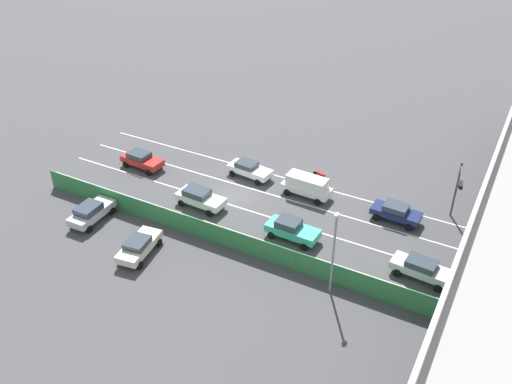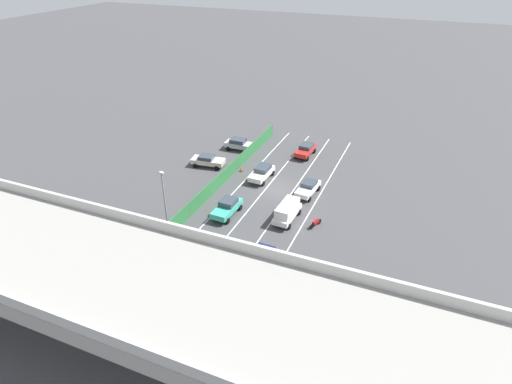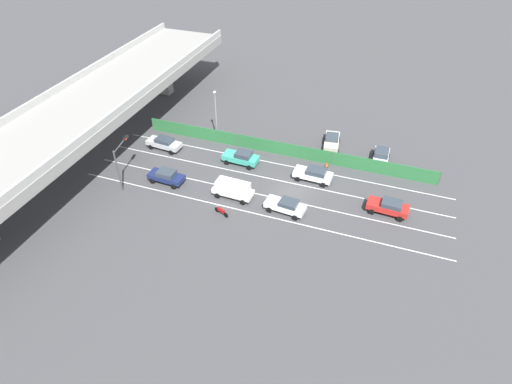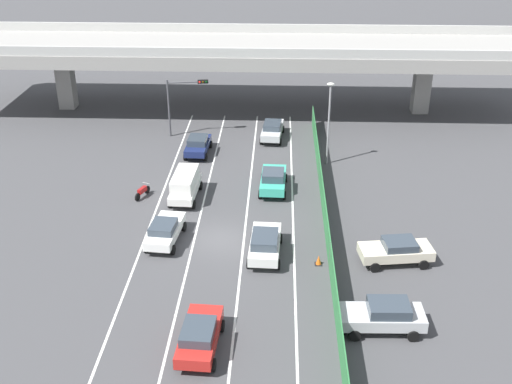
{
  "view_description": "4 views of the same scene",
  "coord_description": "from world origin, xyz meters",
  "px_view_note": "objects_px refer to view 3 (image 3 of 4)",
  "views": [
    {
      "loc": [
        37.77,
        22.6,
        28.79
      ],
      "look_at": [
        0.59,
        2.52,
        1.43
      ],
      "focal_mm": 39.25,
      "sensor_mm": 36.0,
      "label": 1
    },
    {
      "loc": [
        -15.43,
        44.01,
        26.57
      ],
      "look_at": [
        1.27,
        4.44,
        1.77
      ],
      "focal_mm": 30.38,
      "sensor_mm": 36.0,
      "label": 2
    },
    {
      "loc": [
        -37.87,
        -9.36,
        30.7
      ],
      "look_at": [
        -2.9,
        3.22,
        1.28
      ],
      "focal_mm": 30.04,
      "sensor_mm": 36.0,
      "label": 3
    },
    {
      "loc": [
        3.85,
        -35.69,
        21.47
      ],
      "look_at": [
        2.3,
        3.99,
        1.57
      ],
      "focal_mm": 43.88,
      "sensor_mm": 36.0,
      "label": 4
    }
  ],
  "objects_px": {
    "car_sedan_silver": "(164,143)",
    "traffic_cone": "(327,164)",
    "car_sedan_red": "(389,206)",
    "car_taxi_teal": "(241,157)",
    "motorcycle": "(221,211)",
    "street_lamp": "(216,111)",
    "traffic_light": "(121,156)",
    "parked_wagon_silver": "(381,157)",
    "car_van_white": "(233,189)",
    "parked_sedan_cream": "(332,141)",
    "car_sedan_navy": "(166,176)",
    "car_sedan_white": "(286,205)",
    "car_hatchback_white": "(314,174)"
  },
  "relations": [
    {
      "from": "car_van_white",
      "to": "parked_sedan_cream",
      "type": "height_order",
      "value": "car_van_white"
    },
    {
      "from": "parked_sedan_cream",
      "to": "traffic_light",
      "type": "height_order",
      "value": "traffic_light"
    },
    {
      "from": "car_van_white",
      "to": "traffic_light",
      "type": "xyz_separation_m",
      "value": [
        -1.89,
        12.83,
        2.68
      ]
    },
    {
      "from": "parked_wagon_silver",
      "to": "car_taxi_teal",
      "type": "bearing_deg",
      "value": 110.22
    },
    {
      "from": "car_sedan_red",
      "to": "parked_wagon_silver",
      "type": "relative_size",
      "value": 1.0
    },
    {
      "from": "car_sedan_silver",
      "to": "traffic_light",
      "type": "relative_size",
      "value": 0.89
    },
    {
      "from": "car_sedan_white",
      "to": "street_lamp",
      "type": "height_order",
      "value": "street_lamp"
    },
    {
      "from": "parked_wagon_silver",
      "to": "car_sedan_silver",
      "type": "bearing_deg",
      "value": 103.0
    },
    {
      "from": "car_hatchback_white",
      "to": "street_lamp",
      "type": "bearing_deg",
      "value": 71.77
    },
    {
      "from": "car_hatchback_white",
      "to": "car_van_white",
      "type": "relative_size",
      "value": 0.98
    },
    {
      "from": "motorcycle",
      "to": "parked_wagon_silver",
      "type": "xyz_separation_m",
      "value": [
        15.87,
        -14.92,
        0.49
      ]
    },
    {
      "from": "car_sedan_white",
      "to": "car_sedan_navy",
      "type": "relative_size",
      "value": 1.05
    },
    {
      "from": "car_hatchback_white",
      "to": "car_taxi_teal",
      "type": "height_order",
      "value": "car_taxi_teal"
    },
    {
      "from": "car_sedan_red",
      "to": "car_taxi_teal",
      "type": "relative_size",
      "value": 0.99
    },
    {
      "from": "car_sedan_silver",
      "to": "traffic_cone",
      "type": "height_order",
      "value": "car_sedan_silver"
    },
    {
      "from": "parked_sedan_cream",
      "to": "car_sedan_red",
      "type": "bearing_deg",
      "value": -142.74
    },
    {
      "from": "traffic_light",
      "to": "car_sedan_navy",
      "type": "bearing_deg",
      "value": -67.58
    },
    {
      "from": "car_van_white",
      "to": "parked_wagon_silver",
      "type": "bearing_deg",
      "value": -49.72
    },
    {
      "from": "parked_sedan_cream",
      "to": "street_lamp",
      "type": "bearing_deg",
      "value": 102.53
    },
    {
      "from": "parked_wagon_silver",
      "to": "traffic_cone",
      "type": "height_order",
      "value": "parked_wagon_silver"
    },
    {
      "from": "car_sedan_silver",
      "to": "traffic_cone",
      "type": "bearing_deg",
      "value": -81.32
    },
    {
      "from": "parked_sedan_cream",
      "to": "car_sedan_navy",
      "type": "bearing_deg",
      "value": 130.75
    },
    {
      "from": "car_sedan_red",
      "to": "car_sedan_navy",
      "type": "bearing_deg",
      "value": 97.17
    },
    {
      "from": "car_sedan_white",
      "to": "traffic_cone",
      "type": "height_order",
      "value": "car_sedan_white"
    },
    {
      "from": "car_sedan_white",
      "to": "car_sedan_navy",
      "type": "xyz_separation_m",
      "value": [
        0.37,
        14.83,
        0.02
      ]
    },
    {
      "from": "car_hatchback_white",
      "to": "motorcycle",
      "type": "distance_m",
      "value": 12.29
    },
    {
      "from": "car_van_white",
      "to": "car_sedan_white",
      "type": "xyz_separation_m",
      "value": [
        -0.45,
        -6.37,
        -0.3
      ]
    },
    {
      "from": "parked_sedan_cream",
      "to": "parked_wagon_silver",
      "type": "bearing_deg",
      "value": -104.79
    },
    {
      "from": "car_sedan_red",
      "to": "motorcycle",
      "type": "relative_size",
      "value": 2.42
    },
    {
      "from": "car_hatchback_white",
      "to": "car_sedan_white",
      "type": "relative_size",
      "value": 1.01
    },
    {
      "from": "car_sedan_silver",
      "to": "car_van_white",
      "type": "bearing_deg",
      "value": -117.07
    },
    {
      "from": "traffic_light",
      "to": "traffic_cone",
      "type": "xyz_separation_m",
      "value": [
        11.42,
        -21.52,
        -3.56
      ]
    },
    {
      "from": "car_sedan_navy",
      "to": "traffic_light",
      "type": "xyz_separation_m",
      "value": [
        -1.8,
        4.36,
        2.96
      ]
    },
    {
      "from": "car_sedan_red",
      "to": "parked_sedan_cream",
      "type": "bearing_deg",
      "value": 37.26
    },
    {
      "from": "car_van_white",
      "to": "car_hatchback_white",
      "type": "bearing_deg",
      "value": -51.73
    },
    {
      "from": "car_sedan_white",
      "to": "car_sedan_silver",
      "type": "bearing_deg",
      "value": 70.12
    },
    {
      "from": "car_sedan_silver",
      "to": "car_sedan_navy",
      "type": "bearing_deg",
      "value": -148.7
    },
    {
      "from": "car_sedan_white",
      "to": "parked_sedan_cream",
      "type": "xyz_separation_m",
      "value": [
        14.8,
        -1.91,
        0.02
      ]
    },
    {
      "from": "car_taxi_teal",
      "to": "parked_wagon_silver",
      "type": "distance_m",
      "value": 17.5
    },
    {
      "from": "car_hatchback_white",
      "to": "traffic_cone",
      "type": "relative_size",
      "value": 7.37
    },
    {
      "from": "motorcycle",
      "to": "street_lamp",
      "type": "bearing_deg",
      "value": 25.41
    },
    {
      "from": "car_hatchback_white",
      "to": "car_taxi_teal",
      "type": "bearing_deg",
      "value": 87.65
    },
    {
      "from": "car_van_white",
      "to": "car_sedan_white",
      "type": "relative_size",
      "value": 1.03
    },
    {
      "from": "parked_wagon_silver",
      "to": "traffic_light",
      "type": "bearing_deg",
      "value": 117.61
    },
    {
      "from": "car_sedan_silver",
      "to": "car_sedan_white",
      "type": "xyz_separation_m",
      "value": [
        -6.77,
        -18.73,
        -0.03
      ]
    },
    {
      "from": "car_sedan_silver",
      "to": "street_lamp",
      "type": "relative_size",
      "value": 0.68
    },
    {
      "from": "car_sedan_red",
      "to": "car_sedan_white",
      "type": "distance_m",
      "value": 11.06
    },
    {
      "from": "car_sedan_red",
      "to": "parked_wagon_silver",
      "type": "bearing_deg",
      "value": 11.68
    },
    {
      "from": "car_hatchback_white",
      "to": "parked_wagon_silver",
      "type": "bearing_deg",
      "value": -47.62
    },
    {
      "from": "car_sedan_red",
      "to": "car_van_white",
      "type": "xyz_separation_m",
      "value": [
        -3.1,
        16.84,
        0.26
      ]
    }
  ]
}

